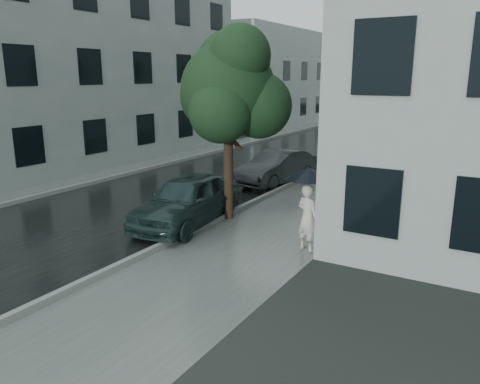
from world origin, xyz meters
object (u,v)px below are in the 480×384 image
Objects in this scene: street_tree at (230,89)px; lamp_post at (334,106)px; car_near at (187,200)px; pedestrian at (307,217)px; car_far at (277,167)px.

lamp_post is at bearing 87.85° from street_tree.
lamp_post is 9.72m from car_near.
pedestrian is 0.42× the size of car_far.
street_tree is 1.31× the size of car_near.
car_near is (-3.82, 0.19, -0.11)m from pedestrian.
pedestrian is at bearing -8.47° from car_near.
lamp_post is 1.20× the size of car_near.
street_tree is 1.40× the size of car_far.
pedestrian is 0.33× the size of lamp_post.
street_tree is at bearing -71.16° from car_far.
pedestrian is at bearing -74.96° from lamp_post.
lamp_post is (0.31, 8.22, -0.94)m from street_tree.
car_near reaches higher than car_far.
pedestrian is at bearing -24.23° from street_tree.
street_tree is 3.43m from car_near.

